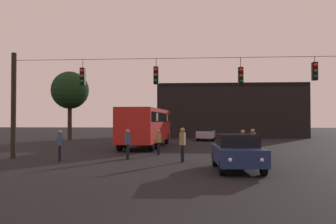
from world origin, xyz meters
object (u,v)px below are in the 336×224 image
(city_bus, at_px, (147,124))
(tree_left_silhouette, at_px, (70,91))
(pedestrian_trailing, at_px, (243,143))
(pedestrian_crossing_center, at_px, (182,143))
(pedestrian_crossing_left, at_px, (159,141))
(car_near_right, at_px, (237,151))
(car_far_left, at_px, (206,133))
(pedestrian_far_side, at_px, (128,142))
(pedestrian_crossing_right, at_px, (60,144))
(pedestrian_near_bus, at_px, (253,142))

(city_bus, distance_m, tree_left_silhouette, 14.90)
(pedestrian_trailing, bearing_deg, city_bus, 123.91)
(pedestrian_crossing_center, bearing_deg, pedestrian_crossing_left, 112.33)
(pedestrian_crossing_center, height_order, pedestrian_trailing, pedestrian_crossing_center)
(car_near_right, xyz_separation_m, car_far_left, (-0.79, 23.86, 0.00))
(city_bus, distance_m, pedestrian_trailing, 11.59)
(pedestrian_crossing_left, bearing_deg, pedestrian_far_side, -114.87)
(pedestrian_crossing_left, xyz_separation_m, pedestrian_trailing, (4.77, -2.90, 0.06))
(car_far_left, relative_size, pedestrian_crossing_right, 2.77)
(city_bus, distance_m, pedestrian_crossing_right, 11.09)
(pedestrian_crossing_center, relative_size, pedestrian_far_side, 1.07)
(pedestrian_crossing_left, bearing_deg, pedestrian_crossing_right, -140.53)
(city_bus, relative_size, pedestrian_crossing_left, 7.30)
(car_near_right, bearing_deg, pedestrian_crossing_right, 161.10)
(pedestrian_crossing_center, bearing_deg, pedestrian_far_side, 161.22)
(city_bus, bearing_deg, pedestrian_crossing_right, -106.30)
(car_far_left, bearing_deg, tree_left_silhouette, 178.89)
(car_near_right, relative_size, pedestrian_crossing_right, 2.75)
(city_bus, xyz_separation_m, pedestrian_far_side, (0.30, -9.64, -0.95))
(car_far_left, bearing_deg, pedestrian_trailing, -85.63)
(pedestrian_trailing, bearing_deg, pedestrian_far_side, -179.49)
(pedestrian_crossing_left, relative_size, pedestrian_crossing_center, 0.88)
(city_bus, bearing_deg, car_far_left, 64.29)
(pedestrian_crossing_center, height_order, pedestrian_near_bus, pedestrian_crossing_center)
(city_bus, relative_size, tree_left_silhouette, 1.48)
(pedestrian_far_side, bearing_deg, pedestrian_trailing, 0.51)
(city_bus, xyz_separation_m, pedestrian_crossing_left, (1.67, -6.68, -1.02))
(car_far_left, height_order, pedestrian_trailing, pedestrian_trailing)
(city_bus, height_order, car_near_right, city_bus)
(car_far_left, relative_size, pedestrian_crossing_left, 2.92)
(city_bus, bearing_deg, pedestrian_far_side, -88.23)
(car_near_right, bearing_deg, pedestrian_crossing_center, 129.16)
(city_bus, distance_m, pedestrian_crossing_center, 11.19)
(pedestrian_near_bus, bearing_deg, city_bus, 130.17)
(pedestrian_trailing, bearing_deg, pedestrian_crossing_center, -161.09)
(car_far_left, relative_size, pedestrian_trailing, 2.76)
(city_bus, height_order, tree_left_silhouette, tree_left_silhouette)
(car_far_left, xyz_separation_m, tree_left_silhouette, (-14.86, 0.29, 4.61))
(pedestrian_crossing_center, xyz_separation_m, pedestrian_crossing_right, (-6.40, 0.05, -0.09))
(pedestrian_crossing_left, xyz_separation_m, pedestrian_near_bus, (5.46, -1.76, 0.08))
(pedestrian_crossing_left, bearing_deg, city_bus, 104.02)
(car_far_left, xyz_separation_m, pedestrian_far_side, (-4.63, -19.87, 0.12))
(tree_left_silhouette, bearing_deg, pedestrian_crossing_left, -56.00)
(city_bus, height_order, pedestrian_crossing_center, city_bus)
(car_far_left, height_order, pedestrian_near_bus, pedestrian_near_bus)
(pedestrian_crossing_right, xyz_separation_m, pedestrian_far_side, (3.40, 0.97, 0.02))
(pedestrian_far_side, relative_size, tree_left_silhouette, 0.22)
(car_near_right, bearing_deg, pedestrian_trailing, 79.90)
(pedestrian_crossing_right, relative_size, pedestrian_near_bus, 0.98)
(city_bus, height_order, pedestrian_far_side, city_bus)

